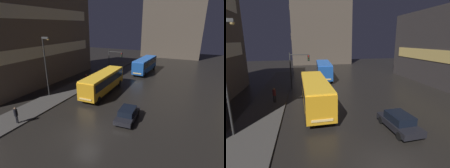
# 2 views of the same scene
# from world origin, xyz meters

# --- Properties ---
(ground_plane) EXTENTS (120.00, 120.00, 0.00)m
(ground_plane) POSITION_xyz_m (0.00, 0.00, 0.00)
(ground_plane) COLOR black
(sidewalk_left) EXTENTS (4.00, 48.00, 0.15)m
(sidewalk_left) POSITION_xyz_m (-9.00, 10.00, 0.07)
(sidewalk_left) COLOR #3D3A38
(sidewalk_left) RESTS_ON ground
(building_left_tower) EXTENTS (10.07, 24.17, 17.70)m
(building_left_tower) POSITION_xyz_m (-18.88, 11.12, 8.85)
(building_left_tower) COLOR brown
(building_left_tower) RESTS_ON ground
(building_far_backdrop) EXTENTS (18.07, 12.00, 25.67)m
(building_far_backdrop) POSITION_xyz_m (1.15, 51.42, 12.84)
(building_far_backdrop) COLOR #4C4238
(building_far_backdrop) RESTS_ON ground
(bus_near) EXTENTS (2.97, 10.96, 3.16)m
(bus_near) POSITION_xyz_m (-3.65, 10.56, 1.95)
(bus_near) COLOR orange
(bus_near) RESTS_ON ground
(bus_far) EXTENTS (3.00, 10.00, 3.20)m
(bus_far) POSITION_xyz_m (-0.97, 25.34, 1.98)
(bus_far) COLOR #194793
(bus_far) RESTS_ON ground
(car_taxi) EXTENTS (2.16, 4.32, 1.42)m
(car_taxi) POSITION_xyz_m (2.78, 4.14, 0.74)
(car_taxi) COLOR black
(car_taxi) RESTS_ON ground
(pedestrian_near) EXTENTS (0.53, 0.53, 1.84)m
(pedestrian_near) POSITION_xyz_m (-7.65, -1.79, 1.25)
(pedestrian_near) COLOR black
(pedestrian_near) RESTS_ON sidewalk_left
(pedestrian_mid) EXTENTS (0.50, 0.50, 1.79)m
(pedestrian_mid) POSITION_xyz_m (-8.26, 12.67, 1.21)
(pedestrian_mid) COLOR black
(pedestrian_mid) RESTS_ON sidewalk_left
(traffic_light_main) EXTENTS (2.93, 0.35, 5.51)m
(traffic_light_main) POSITION_xyz_m (-5.63, 18.78, 3.73)
(traffic_light_main) COLOR #2D2D2D
(traffic_light_main) RESTS_ON ground
(street_lamp_sidewalk) EXTENTS (1.25, 0.36, 8.56)m
(street_lamp_sidewalk) POSITION_xyz_m (-10.12, 5.69, 5.72)
(street_lamp_sidewalk) COLOR #2D2D2D
(street_lamp_sidewalk) RESTS_ON sidewalk_left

